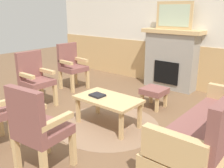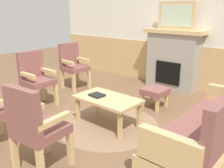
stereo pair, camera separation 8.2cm
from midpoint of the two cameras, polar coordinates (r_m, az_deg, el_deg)
name	(u,v)px [view 2 (the right image)]	position (r m, az deg, el deg)	size (l,w,h in m)	color
ground_plane	(97,123)	(3.90, -2.81, -8.91)	(14.00, 14.00, 0.00)	brown
wall_back	(180,27)	(5.68, 15.87, 12.43)	(7.20, 0.14, 2.70)	silver
fireplace	(173,59)	(5.54, 14.20, 5.57)	(1.30, 0.44, 1.28)	gray
framed_picture	(176,16)	(5.44, 14.90, 14.97)	(0.80, 0.04, 0.56)	tan
couch	(210,131)	(3.02, 22.26, -9.93)	(0.70, 1.80, 0.98)	tan
coffee_table	(108,101)	(3.68, -0.38, -3.96)	(0.96, 0.56, 0.44)	tan
round_rug	(108,125)	(3.83, -0.37, -9.31)	(1.55, 1.55, 0.01)	#896B51
book_on_table	(97,95)	(3.72, -2.78, -2.58)	(0.21, 0.18, 0.03)	black
footstool	(155,92)	(4.43, 10.33, -1.93)	(0.40, 0.40, 0.36)	tan
armchair_near_fireplace	(36,76)	(4.61, -16.66, 1.67)	(0.48, 0.48, 0.98)	tan
armchair_by_window_left	(73,64)	(5.50, -8.54, 4.60)	(0.51, 0.51, 0.98)	tan
armchair_front_center	(35,125)	(2.71, -16.45, -9.13)	(0.53, 0.53, 0.98)	tan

